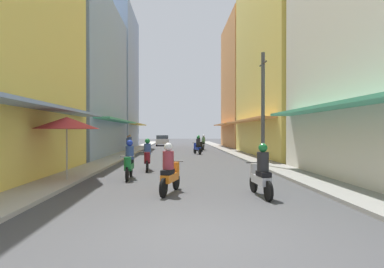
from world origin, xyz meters
TOP-DOWN VIEW (x-y plane):
  - ground_plane at (0.00, 21.94)m, footprint 114.14×114.14m
  - sidewalk_left at (-4.79, 21.94)m, footprint 1.56×59.88m
  - sidewalk_right at (4.79, 21.94)m, footprint 1.56×59.88m
  - building_left_mid at (-8.57, 19.29)m, footprint 7.05×13.03m
  - building_left_far at (-8.57, 31.07)m, footprint 7.05×8.87m
  - building_right_mid at (8.57, 18.33)m, footprint 7.05×13.57m
  - building_right_far at (8.57, 30.77)m, footprint 7.05×10.30m
  - motorbike_orange at (-0.58, 3.90)m, footprint 0.71×1.76m
  - motorbike_white at (2.37, 26.62)m, footprint 0.55×1.81m
  - motorbike_maroon at (-1.84, 9.57)m, footprint 0.55×1.81m
  - motorbike_silver at (2.11, 3.32)m, footprint 0.55×1.81m
  - motorbike_blue at (1.34, 20.40)m, footprint 0.70×1.76m
  - motorbike_black at (1.76, 24.43)m, footprint 0.71×1.76m
  - motorbike_green at (-2.31, 6.90)m, footprint 0.55×1.81m
  - parked_car at (-2.53, 36.71)m, footprint 2.03×4.21m
  - pedestrian_midway at (-4.63, 21.81)m, footprint 0.34×0.34m
  - pedestrian_foreground at (-5.10, 23.71)m, footprint 0.34×0.34m
  - vendor_umbrella at (-4.54, 6.20)m, footprint 2.39×2.39m
  - utility_pole at (4.26, 10.68)m, footprint 0.20×1.20m

SIDE VIEW (x-z plane):
  - ground_plane at x=0.00m, z-range 0.00..0.00m
  - sidewalk_left at x=-4.79m, z-range 0.00..0.12m
  - sidewalk_right at x=4.79m, z-range 0.00..0.12m
  - motorbike_orange at x=-0.58m, z-range -0.09..1.49m
  - motorbike_white at x=2.37m, z-range -0.09..1.49m
  - motorbike_maroon at x=-1.84m, z-range -0.09..1.49m
  - motorbike_silver at x=2.11m, z-range -0.09..1.49m
  - motorbike_blue at x=1.34m, z-range -0.09..1.49m
  - motorbike_black at x=1.76m, z-range -0.09..1.49m
  - motorbike_green at x=-2.31m, z-range -0.09..1.49m
  - parked_car at x=-2.53m, z-range 0.01..1.46m
  - pedestrian_foreground at x=-5.10m, z-range 0.00..1.55m
  - pedestrian_midway at x=-4.63m, z-range 0.00..1.69m
  - vendor_umbrella at x=-4.54m, z-range 1.01..3.49m
  - utility_pole at x=4.26m, z-range 0.08..6.26m
  - building_left_mid at x=-8.57m, z-range -0.01..12.47m
  - building_right_far at x=8.57m, z-range -0.01..15.19m
  - building_right_mid at x=8.57m, z-range -0.01..16.14m
  - building_left_far at x=-8.57m, z-range -0.01..16.15m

